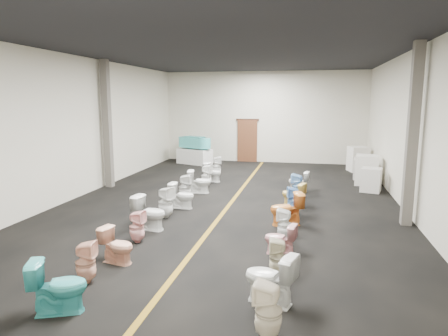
{
  "coord_description": "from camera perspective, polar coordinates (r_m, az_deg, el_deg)",
  "views": [
    {
      "loc": [
        2.3,
        -11.99,
        3.13
      ],
      "look_at": [
        -0.51,
        1.0,
        0.84
      ],
      "focal_mm": 32.0,
      "sensor_mm": 36.0,
      "label": 1
    }
  ],
  "objects": [
    {
      "name": "toilet_right_3",
      "position": [
        8.3,
        8.02,
        -10.03
      ],
      "size": [
        0.71,
        0.49,
        0.66
      ],
      "primitive_type": "imported",
      "rotation": [
        0.0,
        0.0,
        -1.77
      ],
      "color": "#D79093",
      "rests_on": "floor"
    },
    {
      "name": "floor",
      "position": [
        12.6,
        1.3,
        -4.6
      ],
      "size": [
        16.0,
        16.0,
        0.0
      ],
      "primitive_type": "plane",
      "color": "black",
      "rests_on": "ground"
    },
    {
      "name": "toilet_left_2",
      "position": [
        8.11,
        -15.01,
        -10.64
      ],
      "size": [
        0.75,
        0.53,
        0.7
      ],
      "primitive_type": "imported",
      "rotation": [
        0.0,
        0.0,
        1.36
      ],
      "color": "#EAA889",
      "rests_on": "floor"
    },
    {
      "name": "wall_left",
      "position": [
        14.07,
        -19.2,
        5.65
      ],
      "size": [
        0.0,
        16.0,
        16.0
      ],
      "primitive_type": "plane",
      "rotation": [
        1.57,
        0.0,
        1.57
      ],
      "color": "beige",
      "rests_on": "ground"
    },
    {
      "name": "back_door",
      "position": [
        20.28,
        3.34,
        3.88
      ],
      "size": [
        1.0,
        0.1,
        2.1
      ],
      "primitive_type": "cube",
      "color": "#562D19",
      "rests_on": "floor"
    },
    {
      "name": "wall_back",
      "position": [
        20.14,
        5.67,
        7.23
      ],
      "size": [
        10.0,
        0.0,
        10.0
      ],
      "primitive_type": "plane",
      "rotation": [
        1.57,
        0.0,
        0.0
      ],
      "color": "beige",
      "rests_on": "ground"
    },
    {
      "name": "toilet_left_11",
      "position": [
        16.37,
        -1.08,
        0.23
      ],
      "size": [
        0.47,
        0.46,
        0.83
      ],
      "primitive_type": "imported",
      "rotation": [
        0.0,
        0.0,
        1.86
      ],
      "color": "white",
      "rests_on": "floor"
    },
    {
      "name": "display_table",
      "position": [
        19.68,
        -4.22,
        1.68
      ],
      "size": [
        1.84,
        1.37,
        0.73
      ],
      "primitive_type": "cube",
      "rotation": [
        0.0,
        0.0,
        -0.37
      ],
      "color": "white",
      "rests_on": "floor"
    },
    {
      "name": "appliance_crate_b",
      "position": [
        15.68,
        19.72,
        -0.27
      ],
      "size": [
        0.91,
        0.91,
        1.1
      ],
      "primitive_type": "cube",
      "rotation": [
        0.0,
        0.0,
        -0.14
      ],
      "color": "silver",
      "rests_on": "floor"
    },
    {
      "name": "toilet_left_6",
      "position": [
        11.68,
        -6.04,
        -3.94
      ],
      "size": [
        0.75,
        0.45,
        0.74
      ],
      "primitive_type": "imported",
      "rotation": [
        0.0,
        0.0,
        1.53
      ],
      "color": "white",
      "rests_on": "floor"
    },
    {
      "name": "toilet_left_5",
      "position": [
        10.75,
        -8.32,
        -4.9
      ],
      "size": [
        0.52,
        0.51,
        0.85
      ],
      "primitive_type": "imported",
      "rotation": [
        0.0,
        0.0,
        1.15
      ],
      "color": "white",
      "rests_on": "floor"
    },
    {
      "name": "toilet_left_10",
      "position": [
        15.35,
        -1.6,
        -0.62
      ],
      "size": [
        0.79,
        0.59,
        0.72
      ],
      "primitive_type": "imported",
      "rotation": [
        0.0,
        0.0,
        1.27
      ],
      "color": "white",
      "rests_on": "floor"
    },
    {
      "name": "appliance_crate_c",
      "position": [
        16.74,
        19.23,
        -0.14
      ],
      "size": [
        0.78,
        0.78,
        0.81
      ],
      "primitive_type": "cube",
      "rotation": [
        0.0,
        0.0,
        -0.09
      ],
      "color": "beige",
      "rests_on": "floor"
    },
    {
      "name": "ceiling",
      "position": [
        12.29,
        1.38,
        16.18
      ],
      "size": [
        16.0,
        16.0,
        0.0
      ],
      "primitive_type": "plane",
      "rotation": [
        3.14,
        0.0,
        0.0
      ],
      "color": "black",
      "rests_on": "ground"
    },
    {
      "name": "column_left",
      "position": [
        14.81,
        -16.36,
        5.98
      ],
      "size": [
        0.25,
        0.25,
        4.5
      ],
      "primitive_type": "cube",
      "color": "#59544C",
      "rests_on": "floor"
    },
    {
      "name": "column_right",
      "position": [
        10.81,
        25.32,
        4.17
      ],
      "size": [
        0.25,
        0.25,
        4.5
      ],
      "primitive_type": "cube",
      "color": "#59544C",
      "rests_on": "floor"
    },
    {
      "name": "toilet_left_1",
      "position": [
        7.41,
        -19.15,
        -12.62
      ],
      "size": [
        0.4,
        0.39,
        0.75
      ],
      "primitive_type": "imported",
      "rotation": [
        0.0,
        0.0,
        1.74
      ],
      "color": "#EEAF93",
      "rests_on": "floor"
    },
    {
      "name": "appliance_crate_d",
      "position": [
        18.46,
        18.6,
        1.21
      ],
      "size": [
        0.94,
        0.94,
        1.09
      ],
      "primitive_type": "cube",
      "rotation": [
        0.0,
        0.0,
        0.28
      ],
      "color": "silver",
      "rests_on": "floor"
    },
    {
      "name": "toilet_right_1",
      "position": [
        6.41,
        6.56,
        -15.37
      ],
      "size": [
        0.91,
        0.68,
        0.83
      ],
      "primitive_type": "imported",
      "rotation": [
        0.0,
        0.0,
        -1.88
      ],
      "color": "white",
      "rests_on": "floor"
    },
    {
      "name": "toilet_left_9",
      "position": [
        14.38,
        -2.54,
        -1.13
      ],
      "size": [
        0.4,
        0.4,
        0.82
      ],
      "primitive_type": "imported",
      "rotation": [
        0.0,
        0.0,
        1.5
      ],
      "color": "white",
      "rests_on": "floor"
    },
    {
      "name": "toilet_left_4",
      "position": [
        9.9,
        -10.57,
        -6.3
      ],
      "size": [
        0.87,
        0.58,
        0.83
      ],
      "primitive_type": "imported",
      "rotation": [
        0.0,
        0.0,
        1.43
      ],
      "color": "silver",
      "rests_on": "floor"
    },
    {
      "name": "bathtub",
      "position": [
        19.59,
        -4.25,
        3.72
      ],
      "size": [
        1.75,
        1.16,
        0.55
      ],
      "rotation": [
        0.0,
        0.0,
        -0.43
      ],
      "color": "#44C3C3",
      "rests_on": "display_table"
    },
    {
      "name": "toilet_right_0",
      "position": [
        5.57,
        6.35,
        -19.66
      ],
      "size": [
        0.41,
        0.4,
        0.8
      ],
      "primitive_type": "imported",
      "rotation": [
        0.0,
        0.0,
        -1.7
      ],
      "color": "beige",
      "rests_on": "floor"
    },
    {
      "name": "appliance_crate_a",
      "position": [
        14.58,
        20.26,
        -1.6
      ],
      "size": [
        0.78,
        0.78,
        0.82
      ],
      "primitive_type": "cube",
      "rotation": [
        0.0,
        0.0,
        -0.26
      ],
      "color": "silver",
      "rests_on": "floor"
    },
    {
      "name": "toilet_right_9",
      "position": [
        13.94,
        10.62,
        -1.89
      ],
      "size": [
        0.74,
        0.49,
        0.7
      ],
      "primitive_type": "imported",
      "rotation": [
        0.0,
        0.0,
        -1.73
      ],
      "color": "white",
      "rests_on": "floor"
    },
    {
      "name": "toilet_right_5",
      "position": [
        10.18,
        8.92,
        -5.8
      ],
      "size": [
        0.92,
        0.7,
        0.83
      ],
      "primitive_type": "imported",
      "rotation": [
        0.0,
        0.0,
        -1.24
      ],
      "color": "orange",
      "rests_on": "floor"
    },
    {
      "name": "toilet_right_6",
      "position": [
        11.1,
        9.92,
        -4.67
      ],
      "size": [
        0.41,
        0.4,
        0.78
      ],
      "primitive_type": "imported",
      "rotation": [
        0.0,
        0.0,
        -1.41
      ],
      "color": "#6D9FD9",
      "rests_on": "floor"
    },
    {
      "name": "door_frame",
      "position": [
        20.21,
        3.38,
        6.9
      ],
      "size": [
        1.15,
        0.08,
        0.1
      ],
      "primitive_type": "cube",
      "color": "#331C11",
      "rests_on": "back_door"
    },
    {
      "name": "toilet_left_3",
      "position": [
        9.08,
        -12.32,
        -8.18
      ],
      "size": [
        0.35,
        0.34,
        0.73
      ],
      "primitive_type": "imported",
      "rotation": [
        0.0,
        0.0,
        1.53
      ],
      "color": "#F0AEAB",
      "rests_on": "floor"
    },
    {
      "name": "wall_front",
      "position": [
        4.69,
        -17.44,
        -1.52
      ],
      "size": [
        10.0,
        0.0,
        10.0
      ],
      "primitive_type": "plane",
      "rotation": [
        -1.57,
        0.0,
        0.0
      ],
      "color": "beige",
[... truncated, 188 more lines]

